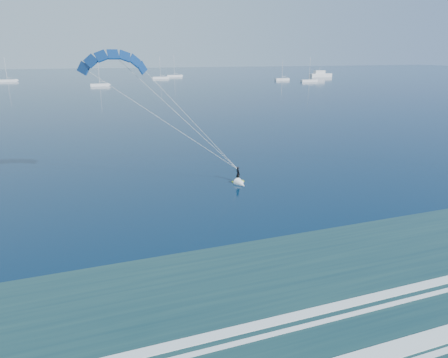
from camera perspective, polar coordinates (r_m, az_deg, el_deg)
kitesurfer_rig at (r=40.17m, az=-5.87°, el=8.52°), size 17.93×5.99×15.45m
motor_yacht at (r=273.21m, az=13.59°, el=14.31°), size 14.90×3.97×6.17m
sailboat_2 at (r=247.97m, az=-28.53°, el=12.26°), size 9.65×2.40×12.88m
sailboat_3 at (r=196.49m, az=-17.32°, el=12.73°), size 8.33×2.40×11.61m
sailboat_4 at (r=270.42m, az=-7.10°, el=14.43°), size 10.18×2.40×13.65m
sailboat_5 at (r=233.64m, az=8.29°, el=13.93°), size 8.26×2.40×11.33m
sailboat_6 at (r=223.30m, az=12.05°, el=13.59°), size 9.44×2.40×12.69m
sailboat_7 at (r=250.01m, az=-9.06°, el=14.12°), size 9.75×2.40×13.03m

